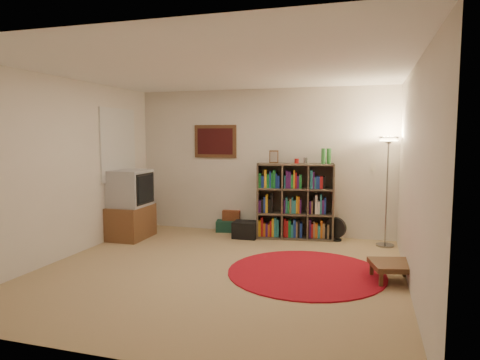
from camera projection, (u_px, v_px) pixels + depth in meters
The scene contains 11 objects.
room at pixel (216, 171), 5.34m from camera, with size 4.54×4.54×2.54m.
bookshelf at pixel (294, 202), 7.07m from camera, with size 1.29×0.54×1.50m.
floor_lamp at pixel (388, 156), 6.47m from camera, with size 0.33×0.33×1.69m.
floor_fan at pixel (336, 229), 6.93m from camera, with size 0.34×0.23×0.39m.
tv_stand at pixel (131, 206), 7.08m from camera, with size 0.57×0.79×1.14m.
suitcase at pixel (233, 225), 7.68m from camera, with size 0.66×0.50×0.19m.
wicker_basket at pixel (232, 215), 7.68m from camera, with size 0.33×0.25×0.18m.
duffel_bag at pixel (246, 230), 7.14m from camera, with size 0.40×0.34×0.27m.
paper_towel at pixel (246, 228), 7.29m from camera, with size 0.15×0.15×0.26m.
red_rug at pixel (306, 272), 5.32m from camera, with size 1.95×1.95×0.02m.
side_table at pixel (394, 266), 4.99m from camera, with size 0.61×0.61×0.23m.
Camera 1 is at (1.77, -4.96, 1.71)m, focal length 32.00 mm.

